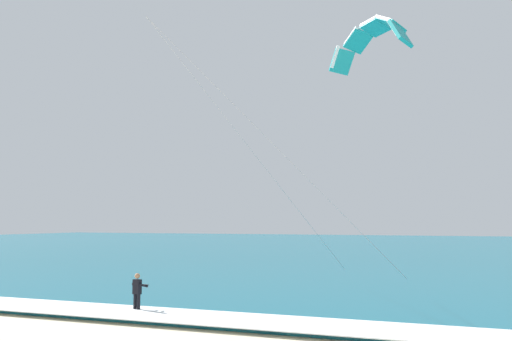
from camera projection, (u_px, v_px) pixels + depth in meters
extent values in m
cube|color=#146075|center=(373.00, 247.00, 76.15)|extent=(200.00, 120.00, 0.20)
cube|color=white|center=(145.00, 313.00, 21.19)|extent=(200.00, 2.89, 0.04)
ellipsoid|color=yellow|center=(137.00, 314.00, 22.06)|extent=(0.73, 1.46, 0.05)
cube|color=black|center=(140.00, 312.00, 22.29)|extent=(0.17, 0.09, 0.04)
cube|color=black|center=(133.00, 314.00, 21.83)|extent=(0.17, 0.09, 0.04)
cylinder|color=black|center=(135.00, 304.00, 22.15)|extent=(0.14, 0.14, 0.84)
cylinder|color=black|center=(139.00, 305.00, 22.04)|extent=(0.14, 0.14, 0.84)
cube|color=black|center=(137.00, 287.00, 22.16)|extent=(0.38, 0.27, 0.60)
sphere|color=#9E704C|center=(137.00, 276.00, 22.20)|extent=(0.22, 0.22, 0.22)
cylinder|color=black|center=(137.00, 285.00, 22.40)|extent=(0.20, 0.51, 0.22)
cylinder|color=black|center=(143.00, 285.00, 22.20)|extent=(0.20, 0.51, 0.22)
cylinder|color=black|center=(144.00, 285.00, 22.48)|extent=(0.54, 0.15, 0.04)
cube|color=#3F3F42|center=(139.00, 292.00, 22.24)|extent=(0.13, 0.10, 0.10)
cube|color=teal|center=(400.00, 34.00, 25.86)|extent=(1.19, 1.56, 1.43)
cube|color=white|center=(393.00, 28.00, 25.69)|extent=(0.70, 0.71, 1.16)
cube|color=teal|center=(391.00, 24.00, 27.07)|extent=(1.55, 1.72, 1.12)
cube|color=white|center=(384.00, 18.00, 26.91)|extent=(0.97, 0.95, 0.75)
cube|color=teal|center=(376.00, 27.00, 28.44)|extent=(1.73, 1.73, 0.56)
cube|color=white|center=(368.00, 22.00, 28.27)|extent=(1.06, 1.06, 0.18)
cube|color=teal|center=(358.00, 41.00, 29.64)|extent=(1.72, 1.55, 1.12)
cube|color=white|center=(351.00, 36.00, 29.48)|extent=(0.95, 0.97, 0.75)
cube|color=teal|center=(342.00, 62.00, 30.41)|extent=(1.56, 1.19, 1.43)
cube|color=white|center=(335.00, 57.00, 30.25)|extent=(0.71, 0.70, 1.16)
cylinder|color=#B2B2B7|center=(279.00, 150.00, 24.20)|extent=(10.23, 6.28, 11.59)
cylinder|color=#B2B2B7|center=(256.00, 156.00, 26.48)|extent=(6.67, 9.83, 11.59)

